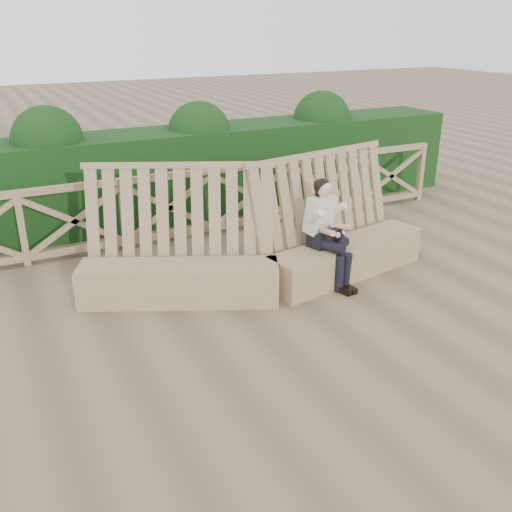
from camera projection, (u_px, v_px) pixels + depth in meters
name	position (u px, v px, depth m)	size (l,w,h in m)	color
ground	(279.00, 345.00, 6.09)	(60.00, 60.00, 0.00)	brown
bench	(265.00, 256.00, 7.34)	(4.71, 1.71, 1.62)	#856B4C
woman	(327.00, 228.00, 7.29)	(0.47, 0.84, 1.39)	black
guardrail	(170.00, 207.00, 8.76)	(10.10, 0.09, 1.10)	#836A4C
hedge	(146.00, 177.00, 9.68)	(12.00, 1.20, 1.50)	black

